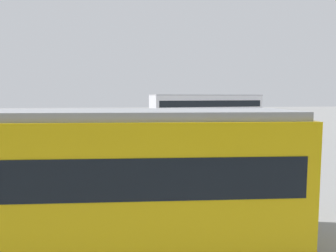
{
  "coord_description": "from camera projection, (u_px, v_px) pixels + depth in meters",
  "views": [
    {
      "loc": [
        3.8,
        25.67,
        3.71
      ],
      "look_at": [
        1.03,
        4.87,
        1.72
      ],
      "focal_mm": 33.48,
      "sensor_mm": 36.0,
      "label": 1
    }
  ],
  "objects": [
    {
      "name": "ground_plane",
      "position": [
        173.0,
        141.0,
        26.18
      ],
      "size": [
        160.0,
        160.0,
        0.0
      ],
      "primitive_type": "plane",
      "color": "gray"
    },
    {
      "name": "double_decker_bus",
      "position": [
        207.0,
        114.0,
        30.17
      ],
      "size": [
        11.48,
        4.57,
        3.88
      ],
      "color": "white",
      "rests_on": "ground"
    },
    {
      "name": "pedestrian_near_railing",
      "position": [
        97.0,
        135.0,
        21.82
      ],
      "size": [
        0.37,
        0.37,
        1.77
      ],
      "color": "#33384C",
      "rests_on": "ground"
    },
    {
      "name": "pedestrian_railing",
      "position": [
        156.0,
        146.0,
        18.96
      ],
      "size": [
        7.97,
        1.19,
        1.08
      ],
      "color": "gray",
      "rests_on": "ground"
    },
    {
      "name": "info_sign",
      "position": [
        95.0,
        130.0,
        19.3
      ],
      "size": [
        0.97,
        0.34,
        2.43
      ],
      "color": "slate",
      "rests_on": "ground"
    }
  ]
}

